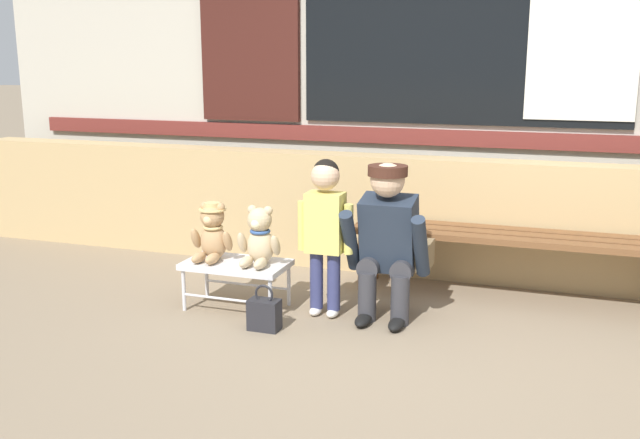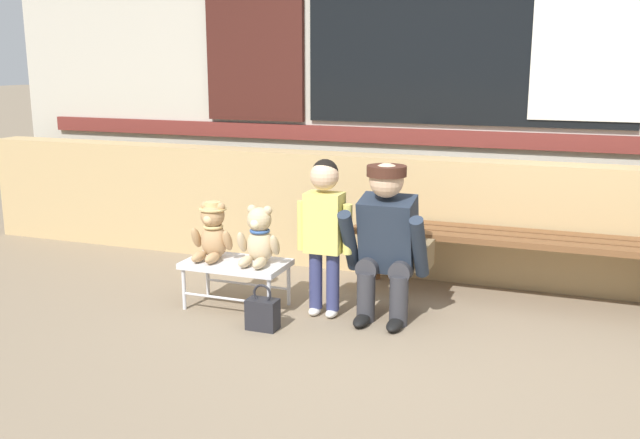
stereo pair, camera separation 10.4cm
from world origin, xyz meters
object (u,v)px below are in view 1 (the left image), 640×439
teddy_bear_plain (259,238)px  handbag_on_ground (264,314)px  small_display_bench (236,267)px  wooden_bench_long (515,243)px  teddy_bear_with_hat (212,233)px  adult_crouching (390,241)px  child_standing (325,220)px

teddy_bear_plain → handbag_on_ground: size_ratio=1.34×
small_display_bench → teddy_bear_plain: bearing=0.5°
wooden_bench_long → small_display_bench: wooden_bench_long is taller
teddy_bear_with_hat → teddy_bear_plain: same height
handbag_on_ground → teddy_bear_with_hat: bearing=148.6°
wooden_bench_long → adult_crouching: (-0.68, -0.60, 0.11)m
child_standing → handbag_on_ground: size_ratio=3.52×
wooden_bench_long → teddy_bear_with_hat: teddy_bear_with_hat is taller
teddy_bear_plain → handbag_on_ground: (0.15, -0.29, -0.37)m
teddy_bear_with_hat → handbag_on_ground: 0.67m
wooden_bench_long → adult_crouching: adult_crouching is taller
wooden_bench_long → handbag_on_ground: 1.69m
teddy_bear_plain → handbag_on_ground: 0.49m
small_display_bench → teddy_bear_with_hat: size_ratio=1.76×
wooden_bench_long → teddy_bear_plain: (-1.46, -0.74, 0.09)m
small_display_bench → adult_crouching: adult_crouching is taller
teddy_bear_with_hat → child_standing: 0.73m
small_display_bench → child_standing: (0.56, 0.06, 0.33)m
child_standing → adult_crouching: (0.38, 0.07, -0.11)m
small_display_bench → child_standing: 0.65m
adult_crouching → small_display_bench: bearing=-171.8°
handbag_on_ground → small_display_bench: bearing=137.4°
teddy_bear_with_hat → child_standing: (0.72, 0.06, 0.12)m
teddy_bear_with_hat → adult_crouching: bearing=6.9°
teddy_bear_plain → handbag_on_ground: teddy_bear_plain is taller
small_display_bench → handbag_on_ground: size_ratio=2.35×
teddy_bear_plain → small_display_bench: bearing=-179.5°
teddy_bear_plain → child_standing: 0.43m
teddy_bear_with_hat → small_display_bench: bearing=-0.8°
child_standing → handbag_on_ground: child_standing is taller
adult_crouching → handbag_on_ground: bearing=-146.2°
wooden_bench_long → child_standing: bearing=-147.4°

